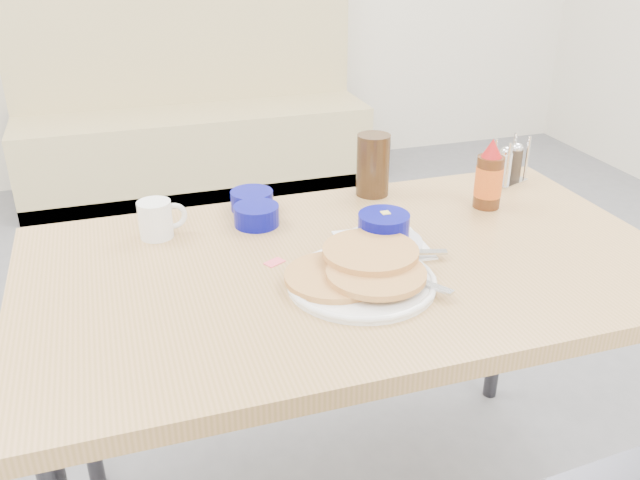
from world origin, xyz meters
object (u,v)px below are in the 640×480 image
object	(u,v)px
grits_setting	(384,232)
creamer_bowl	(252,200)
dining_table	(351,286)
pancake_plate	(361,274)
condiment_caddy	(510,167)
syrup_bottle	(489,178)
booth_bench	(194,125)
butter_bowl	(257,215)
coffee_mug	(157,219)
amber_tumbler	(373,165)

from	to	relation	value
grits_setting	creamer_bowl	world-z (taller)	grits_setting
dining_table	grits_setting	size ratio (longest dim) A/B	6.73
pancake_plate	condiment_caddy	bearing A→B (deg)	34.31
pancake_plate	syrup_bottle	world-z (taller)	syrup_bottle
booth_bench	pancake_plate	xyz separation A→B (m)	(-0.02, -2.63, 0.43)
butter_bowl	syrup_bottle	xyz separation A→B (m)	(0.58, -0.07, 0.05)
creamer_bowl	condiment_caddy	xyz separation A→B (m)	(0.72, -0.03, 0.02)
butter_bowl	condiment_caddy	size ratio (longest dim) A/B	0.85
condiment_caddy	booth_bench	bearing A→B (deg)	81.90
butter_bowl	booth_bench	bearing A→B (deg)	86.21
dining_table	syrup_bottle	size ratio (longest dim) A/B	7.82
coffee_mug	butter_bowl	world-z (taller)	coffee_mug
booth_bench	condiment_caddy	size ratio (longest dim) A/B	15.01
coffee_mug	syrup_bottle	bearing A→B (deg)	-5.57
amber_tumbler	condiment_caddy	world-z (taller)	amber_tumbler
butter_bowl	amber_tumbler	size ratio (longest dim) A/B	0.66
dining_table	butter_bowl	xyz separation A→B (m)	(-0.15, 0.24, 0.09)
coffee_mug	syrup_bottle	world-z (taller)	syrup_bottle
syrup_bottle	amber_tumbler	bearing A→B (deg)	145.40
grits_setting	pancake_plate	bearing A→B (deg)	-127.15
amber_tumbler	coffee_mug	bearing A→B (deg)	-171.04
dining_table	creamer_bowl	bearing A→B (deg)	112.59
coffee_mug	condiment_caddy	xyz separation A→B (m)	(0.96, 0.06, -0.00)
booth_bench	creamer_bowl	size ratio (longest dim) A/B	17.89
amber_tumbler	syrup_bottle	world-z (taller)	syrup_bottle
creamer_bowl	butter_bowl	bearing A→B (deg)	-96.09
amber_tumbler	creamer_bowl	bearing A→B (deg)	180.00
butter_bowl	condiment_caddy	xyz separation A→B (m)	(0.73, 0.06, 0.02)
grits_setting	syrup_bottle	world-z (taller)	syrup_bottle
creamer_bowl	condiment_caddy	bearing A→B (deg)	-2.70
booth_bench	grits_setting	xyz separation A→B (m)	(0.09, -2.49, 0.44)
creamer_bowl	syrup_bottle	world-z (taller)	syrup_bottle
amber_tumbler	syrup_bottle	xyz separation A→B (m)	(0.24, -0.17, -0.00)
dining_table	butter_bowl	world-z (taller)	butter_bowl
condiment_caddy	amber_tumbler	bearing A→B (deg)	152.50
booth_bench	grits_setting	size ratio (longest dim) A/B	9.13
coffee_mug	grits_setting	size ratio (longest dim) A/B	0.54
condiment_caddy	syrup_bottle	bearing A→B (deg)	-160.38
grits_setting	amber_tumbler	bearing A→B (deg)	72.74
creamer_bowl	amber_tumbler	xyz separation A→B (m)	(0.32, 0.00, 0.06)
creamer_bowl	syrup_bottle	xyz separation A→B (m)	(0.57, -0.17, 0.05)
pancake_plate	coffee_mug	size ratio (longest dim) A/B	2.70
booth_bench	coffee_mug	bearing A→B (deg)	-99.50
amber_tumbler	booth_bench	bearing A→B (deg)	94.78
amber_tumbler	dining_table	bearing A→B (deg)	-118.36
booth_bench	coffee_mug	size ratio (longest dim) A/B	16.87
amber_tumbler	condiment_caddy	distance (m)	0.40
booth_bench	amber_tumbler	xyz separation A→B (m)	(0.18, -2.19, 0.49)
amber_tumbler	grits_setting	bearing A→B (deg)	-107.26
dining_table	amber_tumbler	distance (m)	0.41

